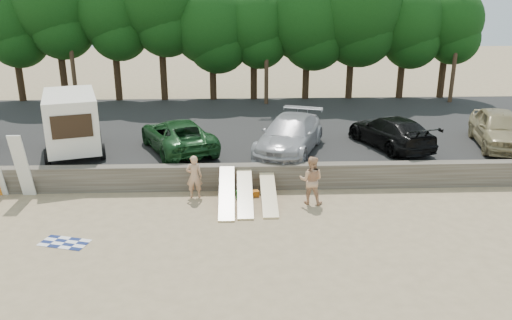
% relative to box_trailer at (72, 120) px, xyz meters
% --- Properties ---
extents(ground, '(120.00, 120.00, 0.00)m').
position_rel_box_trailer_xyz_m(ground, '(7.06, -5.79, -2.18)').
color(ground, tan).
rests_on(ground, ground).
extents(seawall, '(44.00, 0.50, 1.00)m').
position_rel_box_trailer_xyz_m(seawall, '(7.06, -2.79, -1.68)').
color(seawall, '#6B6356').
rests_on(seawall, ground).
extents(parking_lot, '(44.00, 14.50, 0.70)m').
position_rel_box_trailer_xyz_m(parking_lot, '(7.06, 4.71, -1.83)').
color(parking_lot, '#282828').
rests_on(parking_lot, ground).
extents(treeline, '(32.68, 6.38, 9.09)m').
position_rel_box_trailer_xyz_m(treeline, '(7.13, 11.80, 4.03)').
color(treeline, '#382616').
rests_on(treeline, parking_lot).
extents(utility_poles, '(25.80, 0.26, 9.00)m').
position_rel_box_trailer_xyz_m(utility_poles, '(9.06, 10.21, 3.25)').
color(utility_poles, '#473321').
rests_on(utility_poles, parking_lot).
extents(box_trailer, '(3.30, 4.57, 2.64)m').
position_rel_box_trailer_xyz_m(box_trailer, '(0.00, 0.00, 0.00)').
color(box_trailer, white).
rests_on(box_trailer, parking_lot).
extents(car_1, '(4.20, 5.65, 1.43)m').
position_rel_box_trailer_xyz_m(car_1, '(4.50, 0.17, -0.76)').
color(car_1, '#163E1B').
rests_on(car_1, parking_lot).
extents(car_2, '(3.97, 5.88, 1.58)m').
position_rel_box_trailer_xyz_m(car_2, '(9.46, -0.26, -0.69)').
color(car_2, '#A8A7AC').
rests_on(car_2, parking_lot).
extents(car_3, '(3.41, 5.31, 1.43)m').
position_rel_box_trailer_xyz_m(car_3, '(14.13, 0.35, -0.76)').
color(car_3, black).
rests_on(car_3, parking_lot).
extents(car_4, '(3.14, 5.31, 1.69)m').
position_rel_box_trailer_xyz_m(car_4, '(19.12, 0.24, -0.63)').
color(car_4, tan).
rests_on(car_4, parking_lot).
extents(surfboard_upright_5, '(0.51, 0.67, 2.54)m').
position_rel_box_trailer_xyz_m(surfboard_upright_5, '(-0.89, -3.41, -0.91)').
color(surfboard_upright_5, white).
rests_on(surfboard_upright_5, ground).
extents(surfboard_low_0, '(0.56, 2.86, 1.04)m').
position_rel_box_trailer_xyz_m(surfboard_low_0, '(6.74, -4.47, -1.66)').
color(surfboard_low_0, beige).
rests_on(surfboard_low_0, ground).
extents(surfboard_low_1, '(0.56, 2.90, 0.92)m').
position_rel_box_trailer_xyz_m(surfboard_low_1, '(7.40, -4.32, -1.72)').
color(surfboard_low_1, beige).
rests_on(surfboard_low_1, ground).
extents(surfboard_low_2, '(0.56, 2.93, 0.81)m').
position_rel_box_trailer_xyz_m(surfboard_low_2, '(8.28, -4.24, -1.77)').
color(surfboard_low_2, beige).
rests_on(surfboard_low_2, ground).
extents(beachgoer_a, '(0.62, 0.41, 1.67)m').
position_rel_box_trailer_xyz_m(beachgoer_a, '(5.51, -3.61, -1.34)').
color(beachgoer_a, tan).
rests_on(beachgoer_a, ground).
extents(beachgoer_b, '(1.03, 0.89, 1.81)m').
position_rel_box_trailer_xyz_m(beachgoer_b, '(9.83, -4.36, -1.27)').
color(beachgoer_b, tan).
rests_on(beachgoer_b, ground).
extents(cooler, '(0.46, 0.41, 0.32)m').
position_rel_box_trailer_xyz_m(cooler, '(7.29, -3.85, -2.02)').
color(cooler, '#278F2F').
rests_on(cooler, ground).
extents(gear_bag, '(0.35, 0.31, 0.22)m').
position_rel_box_trailer_xyz_m(gear_bag, '(7.79, -3.61, -2.07)').
color(gear_bag, orange).
rests_on(gear_bag, ground).
extents(beach_towel, '(1.86, 1.86, 0.00)m').
position_rel_box_trailer_xyz_m(beach_towel, '(1.73, -7.16, -2.17)').
color(beach_towel, white).
rests_on(beach_towel, ground).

